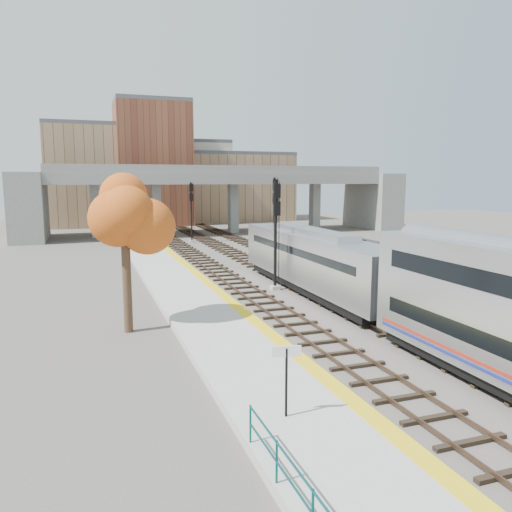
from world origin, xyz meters
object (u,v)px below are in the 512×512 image
object	(u,v)px
locomotive	(314,260)
signal_mast_near	(276,236)
signal_mast_mid	(275,219)
car_a	(304,243)
car_c	(331,237)
signal_mast_far	(191,212)
tree	(124,215)
car_b	(351,241)

from	to	relation	value
locomotive	signal_mast_near	size ratio (longest dim) A/B	2.54
signal_mast_mid	car_a	xyz separation A→B (m)	(6.73, 8.19, -3.41)
signal_mast_near	car_c	distance (m)	28.00
signal_mast_near	signal_mast_far	bearing A→B (deg)	90.00
signal_mast_near	car_a	size ratio (longest dim) A/B	2.27
signal_mast_near	signal_mast_mid	distance (m)	11.55
tree	locomotive	bearing A→B (deg)	21.19
signal_mast_far	tree	distance (m)	36.30
locomotive	car_b	bearing A→B (deg)	54.21
tree	car_c	distance (m)	39.91
signal_mast_mid	car_c	distance (m)	17.24
signal_mast_far	car_a	distance (m)	14.49
signal_mast_far	car_c	distance (m)	17.30
car_a	car_c	bearing A→B (deg)	29.03
signal_mast_mid	car_a	world-z (taller)	signal_mast_mid
locomotive	car_a	bearing A→B (deg)	67.08
locomotive	signal_mast_near	bearing A→B (deg)	141.39
signal_mast_far	car_b	distance (m)	19.41
car_a	signal_mast_far	bearing A→B (deg)	134.32
signal_mast_far	car_a	xyz separation A→B (m)	(10.83, -9.11, -3.07)
locomotive	signal_mast_mid	size ratio (longest dim) A/B	2.44
car_b	car_c	world-z (taller)	car_b
car_c	signal_mast_mid	bearing A→B (deg)	-129.80
locomotive	signal_mast_near	world-z (taller)	signal_mast_near
tree	car_c	world-z (taller)	tree
locomotive	signal_mast_far	size ratio (longest dim) A/B	2.61
signal_mast_mid	signal_mast_near	bearing A→B (deg)	-110.80
car_a	car_c	size ratio (longest dim) A/B	0.81
signal_mast_mid	signal_mast_far	bearing A→B (deg)	103.33
tree	car_a	size ratio (longest dim) A/B	2.40
signal_mast_mid	signal_mast_far	size ratio (longest dim) A/B	1.07
signal_mast_mid	car_c	size ratio (longest dim) A/B	1.91
car_b	car_c	distance (m)	4.49
signal_mast_near	signal_mast_mid	size ratio (longest dim) A/B	0.96
locomotive	tree	world-z (taller)	tree
signal_mast_mid	car_c	bearing A→B (deg)	44.57
locomotive	signal_mast_far	distance (m)	29.88
signal_mast_far	car_b	size ratio (longest dim) A/B	1.85
car_a	signal_mast_mid	bearing A→B (deg)	-135.04
tree	car_a	bearing A→B (deg)	50.12
signal_mast_near	car_c	size ratio (longest dim) A/B	1.83
signal_mast_far	tree	world-z (taller)	tree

